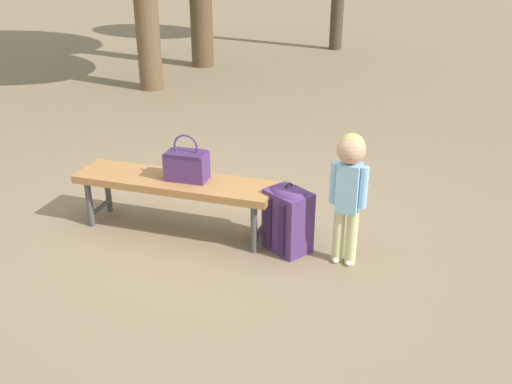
{
  "coord_description": "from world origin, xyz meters",
  "views": [
    {
      "loc": [
        1.52,
        -3.69,
        2.2
      ],
      "look_at": [
        0.31,
        -0.04,
        0.45
      ],
      "focal_mm": 40.09,
      "sensor_mm": 36.0,
      "label": 1
    }
  ],
  "objects_px": {
    "child_standing": "(349,179)",
    "backpack_large": "(288,217)",
    "park_bench": "(174,186)",
    "handbag": "(187,164)"
  },
  "relations": [
    {
      "from": "child_standing",
      "to": "backpack_large",
      "type": "distance_m",
      "value": 0.59
    },
    {
      "from": "handbag",
      "to": "child_standing",
      "type": "height_order",
      "value": "child_standing"
    },
    {
      "from": "park_bench",
      "to": "child_standing",
      "type": "height_order",
      "value": "child_standing"
    },
    {
      "from": "handbag",
      "to": "park_bench",
      "type": "bearing_deg",
      "value": -163.73
    },
    {
      "from": "park_bench",
      "to": "backpack_large",
      "type": "distance_m",
      "value": 0.94
    },
    {
      "from": "park_bench",
      "to": "backpack_large",
      "type": "relative_size",
      "value": 2.92
    },
    {
      "from": "child_standing",
      "to": "backpack_large",
      "type": "bearing_deg",
      "value": 173.2
    },
    {
      "from": "child_standing",
      "to": "park_bench",
      "type": "bearing_deg",
      "value": 177.43
    },
    {
      "from": "park_bench",
      "to": "backpack_large",
      "type": "bearing_deg",
      "value": -0.57
    },
    {
      "from": "child_standing",
      "to": "backpack_large",
      "type": "xyz_separation_m",
      "value": [
        -0.44,
        0.05,
        -0.38
      ]
    }
  ]
}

